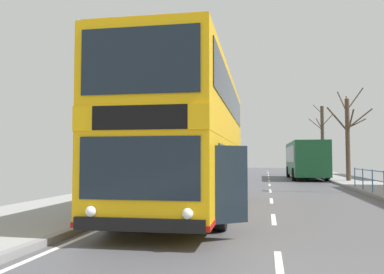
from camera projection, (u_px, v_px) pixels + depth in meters
name	position (u px, v px, depth m)	size (l,w,h in m)	color
double_decker_bus_main	(192.00, 139.00, 12.63)	(3.41, 11.31, 4.33)	#F4B20F
background_bus_far_lane	(305.00, 159.00, 32.32)	(2.77, 9.97, 2.97)	#19512D
bare_tree_far_00	(322.00, 139.00, 40.97)	(2.46, 2.09, 7.28)	#4C3D2D
bare_tree_far_01	(348.00, 134.00, 27.45)	(3.06, 2.70, 6.48)	#4C3D2D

